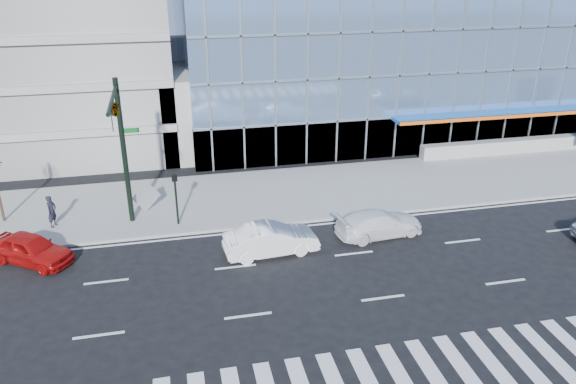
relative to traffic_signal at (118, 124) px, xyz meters
name	(u,v)px	position (x,y,z in m)	size (l,w,h in m)	color
ground	(354,254)	(11.00, -4.57, -6.16)	(160.00, 160.00, 0.00)	black
sidewalk	(313,191)	(11.00, 3.43, -6.09)	(120.00, 8.00, 0.15)	gray
theatre_building	(412,27)	(25.00, 21.43, 1.34)	(42.00, 26.00, 15.00)	#7FA4D4
parking_garage	(7,6)	(-9.00, 21.43, 3.84)	(24.00, 24.00, 20.00)	gray
ramp_block	(202,110)	(5.00, 13.43, -3.16)	(6.00, 8.00, 6.00)	gray
traffic_signal	(118,124)	(0.00, 0.00, 0.00)	(1.14, 5.74, 8.00)	black
ped_signal_post	(176,191)	(2.50, 0.37, -4.02)	(0.30, 0.33, 3.00)	black
white_suv	(379,223)	(12.93, -2.93, -5.47)	(1.94, 4.77, 1.38)	white
white_sedan	(271,240)	(6.93, -3.63, -5.39)	(1.64, 4.71, 1.55)	white
red_sedan	(31,249)	(-4.63, -1.96, -5.43)	(1.73, 4.30, 1.46)	#B40F0D
pedestrian	(52,211)	(-4.15, 1.59, -5.11)	(0.66, 0.43, 1.80)	black
tilted_panel	(146,197)	(0.84, 2.47, -5.10)	(1.30, 0.06, 1.30)	#9F9F9F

